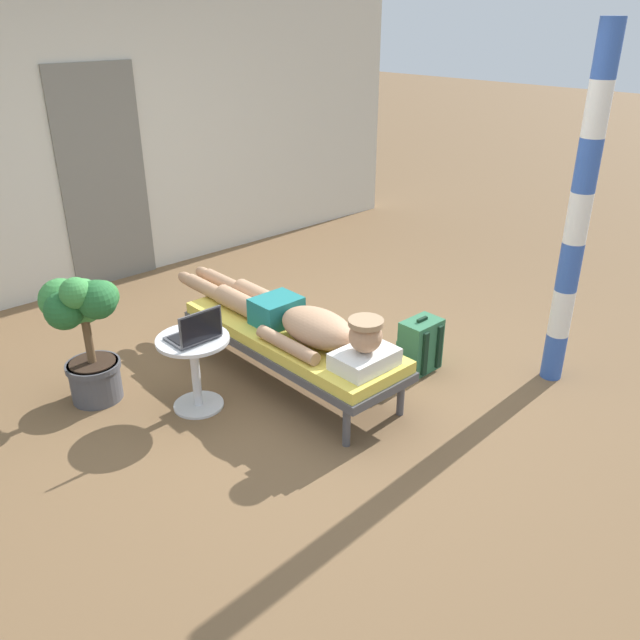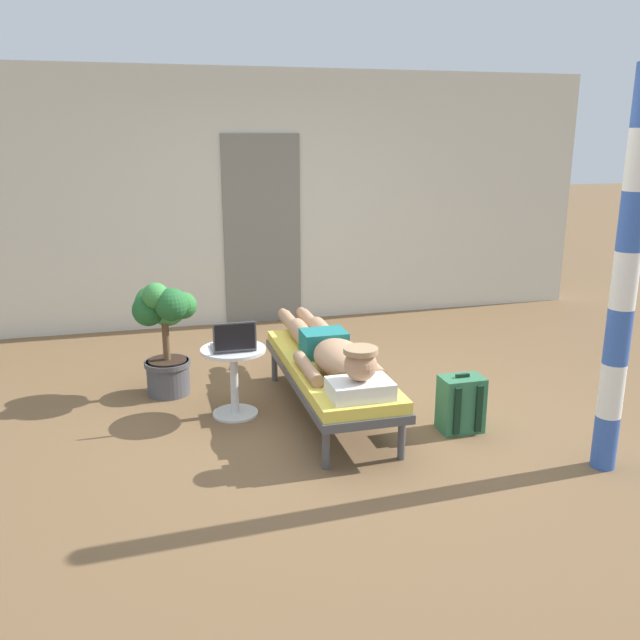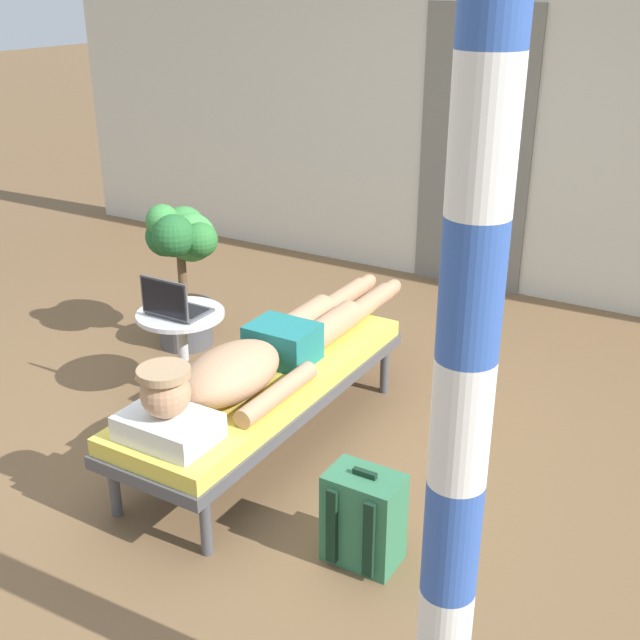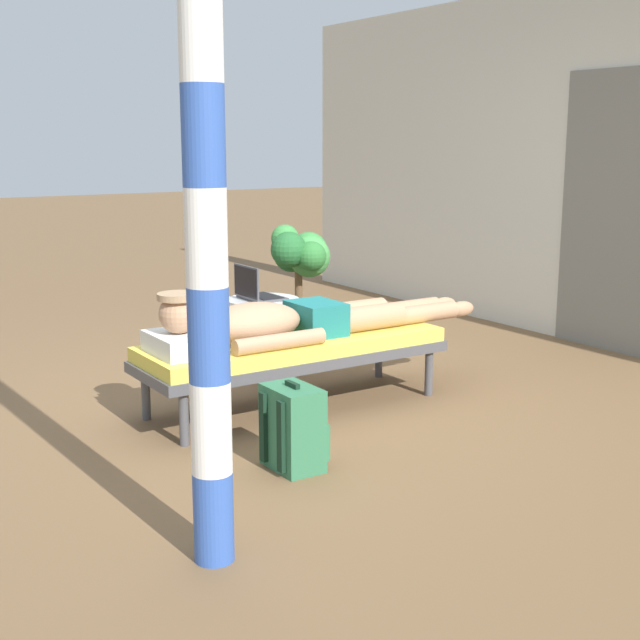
% 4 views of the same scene
% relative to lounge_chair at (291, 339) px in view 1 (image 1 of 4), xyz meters
% --- Properties ---
extents(ground_plane, '(40.00, 40.00, 0.00)m').
position_rel_lounge_chair_xyz_m(ground_plane, '(-0.05, -0.06, -0.35)').
color(ground_plane, brown).
extents(house_wall_back, '(7.60, 0.20, 2.70)m').
position_rel_lounge_chair_xyz_m(house_wall_back, '(-0.00, 2.81, 1.00)').
color(house_wall_back, beige).
rests_on(house_wall_back, ground).
extents(house_door_panel, '(0.84, 0.03, 2.04)m').
position_rel_lounge_chair_xyz_m(house_door_panel, '(0.01, 2.70, 0.67)').
color(house_door_panel, slate).
rests_on(house_door_panel, ground).
extents(lounge_chair, '(0.61, 1.83, 0.42)m').
position_rel_lounge_chair_xyz_m(lounge_chair, '(0.00, 0.00, 0.00)').
color(lounge_chair, '#4C4C51').
rests_on(lounge_chair, ground).
extents(person_reclining, '(0.53, 2.17, 0.33)m').
position_rel_lounge_chair_xyz_m(person_reclining, '(-0.00, -0.04, 0.17)').
color(person_reclining, white).
rests_on(person_reclining, lounge_chair).
extents(side_table, '(0.48, 0.48, 0.52)m').
position_rel_lounge_chair_xyz_m(side_table, '(-0.68, 0.18, 0.01)').
color(side_table, silver).
rests_on(side_table, ground).
extents(laptop, '(0.31, 0.24, 0.23)m').
position_rel_lounge_chair_xyz_m(laptop, '(-0.68, 0.13, 0.24)').
color(laptop, '#4C4C51').
rests_on(laptop, side_table).
extents(backpack, '(0.30, 0.26, 0.42)m').
position_rel_lounge_chair_xyz_m(backpack, '(0.82, -0.51, -0.15)').
color(backpack, '#33724C').
rests_on(backpack, ground).
extents(potted_plant, '(0.50, 0.53, 0.94)m').
position_rel_lounge_chair_xyz_m(potted_plant, '(-1.15, 0.77, 0.23)').
color(potted_plant, '#4C4C51').
rests_on(potted_plant, ground).
extents(porch_post, '(0.15, 0.15, 2.42)m').
position_rel_lounge_chair_xyz_m(porch_post, '(1.45, -1.24, 0.86)').
color(porch_post, '#3359B2').
rests_on(porch_post, ground).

